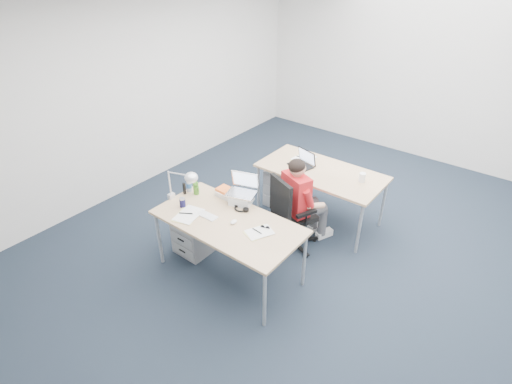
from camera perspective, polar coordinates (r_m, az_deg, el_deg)
floor at (r=4.93m, az=7.58°, el=-8.80°), size 7.00×7.00×0.00m
room at (r=4.05m, az=9.29°, el=10.02°), size 6.02×7.02×2.80m
desk_near at (r=4.23m, az=-4.02°, el=-4.62°), size 1.60×0.80×0.73m
desk_far at (r=5.21m, az=9.27°, el=2.58°), size 1.60×0.80×0.73m
office_chair at (r=4.88m, az=5.13°, el=-4.96°), size 0.81×0.81×0.97m
seated_person at (r=4.80m, az=6.87°, el=-1.32°), size 0.53×0.70×1.17m
drawer_pedestal_near at (r=4.87m, az=-8.41°, el=-5.36°), size 0.40×0.50×0.55m
drawer_pedestal_far at (r=5.70m, az=4.09°, el=0.94°), size 0.40×0.50×0.55m
silver_laptop at (r=4.38m, az=-2.15°, el=0.25°), size 0.37×0.33×0.33m
wireless_keyboard at (r=4.29m, az=-7.01°, el=-3.35°), size 0.24×0.10×0.01m
computer_mouse at (r=4.15m, az=-3.22°, el=-4.29°), size 0.06×0.09×0.03m
headphones at (r=4.37m, az=-2.10°, el=-2.20°), size 0.22×0.18×0.03m
can_koozie at (r=4.45m, az=-10.45°, el=-1.48°), size 0.09×0.09×0.11m
water_bottle at (r=4.70m, az=-9.57°, el=1.18°), size 0.08×0.08×0.20m
bear_figurine at (r=4.64m, az=-8.57°, el=0.64°), size 0.10×0.08×0.17m
book_stack at (r=4.58m, az=-4.37°, el=-0.08°), size 0.24×0.20×0.09m
cordless_phone at (r=4.67m, az=-10.21°, el=0.50°), size 0.04×0.03×0.14m
papers_left at (r=4.33m, az=-9.79°, el=-3.23°), size 0.30×0.36×0.01m
papers_right at (r=4.02m, az=0.35°, el=-5.79°), size 0.28×0.32×0.01m
sunglasses at (r=4.07m, az=1.31°, el=-5.10°), size 0.11×0.08×0.02m
desk_lamp at (r=4.44m, az=-11.08°, el=1.13°), size 0.44×0.25×0.47m
dark_laptop at (r=5.21m, az=6.44°, el=4.77°), size 0.37×0.37×0.22m
far_cup at (r=5.02m, az=14.93°, el=2.03°), size 0.09×0.09×0.11m
far_papers at (r=5.46m, az=6.70°, el=4.82°), size 0.25×0.33×0.01m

